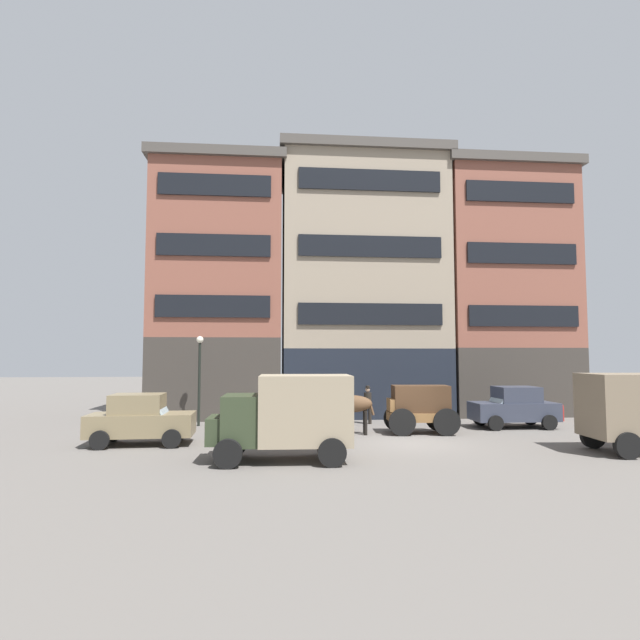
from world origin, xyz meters
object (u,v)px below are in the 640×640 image
object	(u,v)px
sedan_dark	(141,419)
fire_hydrant_curbside	(561,412)
pedestrian_officer	(368,403)
delivery_truck_far	(286,414)
cargo_wagon	(419,406)
draft_horse	(349,403)
sedan_light	(514,407)
streetlamp_curbside	(199,367)

from	to	relation	value
sedan_dark	fire_hydrant_curbside	world-z (taller)	sedan_dark
sedan_dark	pedestrian_officer	size ratio (longest dim) A/B	2.09
delivery_truck_far	sedan_dark	distance (m)	6.16
cargo_wagon	delivery_truck_far	xyz separation A→B (m)	(-5.65, -4.97, 0.28)
draft_horse	cargo_wagon	bearing A→B (deg)	-0.07
fire_hydrant_curbside	sedan_light	bearing A→B (deg)	-149.15
sedan_dark	pedestrian_officer	distance (m)	10.41
streetlamp_curbside	fire_hydrant_curbside	size ratio (longest dim) A/B	4.96
draft_horse	streetlamp_curbside	world-z (taller)	streetlamp_curbside
sedan_dark	sedan_light	size ratio (longest dim) A/B	1.01
draft_horse	sedan_light	bearing A→B (deg)	9.24
pedestrian_officer	streetlamp_curbside	xyz separation A→B (m)	(-7.87, 0.03, 1.69)
draft_horse	fire_hydrant_curbside	distance (m)	11.59
draft_horse	pedestrian_officer	distance (m)	3.37
delivery_truck_far	fire_hydrant_curbside	xyz separation A→B (m)	(13.79, 8.27, -1.00)
delivery_truck_far	streetlamp_curbside	distance (m)	9.03
sedan_dark	cargo_wagon	bearing A→B (deg)	8.91
sedan_dark	sedan_light	distance (m)	15.83
pedestrian_officer	draft_horse	bearing A→B (deg)	-113.59
draft_horse	delivery_truck_far	world-z (taller)	delivery_truck_far
cargo_wagon	sedan_dark	world-z (taller)	cargo_wagon
sedan_dark	delivery_truck_far	bearing A→B (deg)	-32.25
cargo_wagon	delivery_truck_far	world-z (taller)	delivery_truck_far
sedan_light	sedan_dark	bearing A→B (deg)	-169.26
cargo_wagon	pedestrian_officer	size ratio (longest dim) A/B	1.67
draft_horse	sedan_light	distance (m)	7.77
draft_horse	sedan_light	size ratio (longest dim) A/B	0.63
draft_horse	streetlamp_curbside	bearing A→B (deg)	154.48
sedan_dark	streetlamp_curbside	bearing A→B (deg)	74.08
streetlamp_curbside	pedestrian_officer	bearing A→B (deg)	-0.24
cargo_wagon	fire_hydrant_curbside	xyz separation A→B (m)	(8.13, 3.30, -0.72)
cargo_wagon	streetlamp_curbside	bearing A→B (deg)	161.78
cargo_wagon	sedan_light	xyz separation A→B (m)	(4.71, 1.25, -0.23)
cargo_wagon	pedestrian_officer	world-z (taller)	cargo_wagon
pedestrian_officer	streetlamp_curbside	world-z (taller)	streetlamp_curbside
delivery_truck_far	fire_hydrant_curbside	distance (m)	16.11
cargo_wagon	pedestrian_officer	bearing A→B (deg)	117.48
draft_horse	pedestrian_officer	size ratio (longest dim) A/B	1.31
pedestrian_officer	fire_hydrant_curbside	distance (m)	9.76
delivery_truck_far	draft_horse	bearing A→B (deg)	61.49
fire_hydrant_curbside	cargo_wagon	bearing A→B (deg)	-157.94
draft_horse	pedestrian_officer	bearing A→B (deg)	66.41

